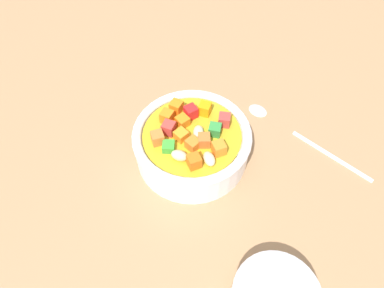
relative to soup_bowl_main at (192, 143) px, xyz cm
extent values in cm
cube|color=#9E754F|center=(-0.01, 0.01, -4.12)|extent=(140.00, 140.00, 2.00)
cylinder|color=white|center=(-0.01, 0.01, -0.82)|extent=(16.04, 16.04, 4.60)
torus|color=white|center=(-0.01, 0.01, 1.87)|extent=(16.38, 16.38, 1.30)
cylinder|color=gold|center=(-0.01, 0.01, 1.68)|extent=(13.57, 13.57, 0.40)
cube|color=orange|center=(-3.74, 2.00, 2.76)|extent=(2.05, 2.05, 1.75)
cube|color=orange|center=(-4.33, -1.98, 2.76)|extent=(2.15, 2.15, 1.75)
cube|color=#BB3934|center=(-1.61, 4.52, 2.72)|extent=(1.86, 1.86, 1.67)
cube|color=orange|center=(2.14, -0.40, 2.61)|extent=(2.22, 2.22, 1.46)
cube|color=orange|center=(3.12, 3.30, 2.77)|extent=(1.97, 1.97, 1.78)
cube|color=orange|center=(-1.82, -1.21, 2.58)|extent=(2.20, 2.20, 1.39)
cube|color=orange|center=(0.53, -1.49, 2.53)|extent=(2.22, 2.22, 1.29)
cube|color=#308839|center=(-0.25, 3.08, 2.65)|extent=(1.92, 1.92, 1.54)
ellipsoid|color=beige|center=(3.82, -1.80, 2.55)|extent=(2.18, 2.58, 1.33)
cube|color=orange|center=(1.01, -4.58, 2.73)|extent=(1.93, 1.93, 1.69)
cube|color=orange|center=(-2.56, -3.32, 2.78)|extent=(2.14, 2.14, 1.79)
ellipsoid|color=beige|center=(-0.29, 0.87, 2.35)|extent=(2.33, 1.62, 0.94)
cube|color=#C53930|center=(-0.53, -3.11, 2.77)|extent=(2.09, 2.09, 1.78)
cube|color=orange|center=(4.94, 0.08, 2.78)|extent=(2.01, 2.01, 1.79)
cube|color=green|center=(2.29, -3.18, 2.46)|extent=(1.71, 1.71, 1.15)
cube|color=red|center=(-3.29, 0.03, 2.76)|extent=(2.12, 2.12, 1.75)
ellipsoid|color=beige|center=(4.49, 1.95, 2.49)|extent=(2.52, 1.99, 1.22)
cube|color=orange|center=(1.70, 1.50, 2.71)|extent=(1.61, 1.61, 1.65)
cylinder|color=silver|center=(1.22, 20.47, -2.78)|extent=(9.61, 9.59, 0.67)
ellipsoid|color=silver|center=(-8.13, 11.13, -2.74)|extent=(3.90, 3.90, 0.74)
camera|label=1|loc=(28.45, -1.47, 38.85)|focal=32.18mm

